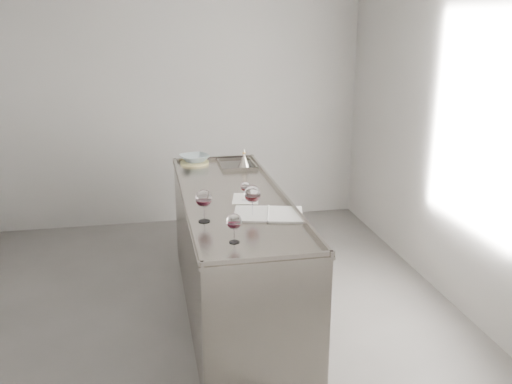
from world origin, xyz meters
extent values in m
cube|color=#54514E|center=(0.00, 0.00, -0.01)|extent=(4.50, 5.00, 0.02)
cube|color=#A09D9B|center=(0.00, 2.51, 1.40)|extent=(4.50, 0.02, 2.80)
cube|color=#A09D9B|center=(0.00, -2.51, 1.40)|extent=(4.50, 0.02, 2.80)
cube|color=#A09D9B|center=(2.26, 0.00, 1.40)|extent=(0.02, 5.00, 2.80)
cube|color=gray|center=(0.50, 0.30, 0.46)|extent=(0.75, 2.40, 0.92)
cube|color=gray|center=(0.50, 0.30, 0.93)|extent=(0.77, 2.42, 0.02)
cube|color=gray|center=(0.50, -0.89, 0.96)|extent=(0.77, 0.02, 0.03)
cube|color=gray|center=(0.50, 1.49, 0.96)|extent=(0.77, 0.02, 0.03)
cube|color=gray|center=(0.14, 0.30, 0.96)|extent=(0.02, 2.42, 0.03)
cube|color=gray|center=(0.86, 0.30, 0.96)|extent=(0.02, 2.42, 0.03)
cube|color=#595654|center=(0.68, 1.22, 0.94)|extent=(0.30, 0.38, 0.01)
cylinder|color=white|center=(0.22, -0.18, 0.94)|extent=(0.08, 0.08, 0.00)
cylinder|color=white|center=(0.23, -0.18, 1.00)|extent=(0.01, 0.01, 0.11)
ellipsoid|color=white|center=(0.22, -0.18, 1.10)|extent=(0.11, 0.11, 0.12)
cylinder|color=#320610|center=(0.22, -0.18, 1.07)|extent=(0.08, 0.08, 0.02)
cylinder|color=white|center=(0.36, -0.58, 0.94)|extent=(0.06, 0.06, 0.00)
cylinder|color=white|center=(0.36, -0.58, 0.99)|extent=(0.01, 0.01, 0.09)
ellipsoid|color=white|center=(0.36, -0.58, 1.07)|extent=(0.09, 0.09, 0.10)
cylinder|color=#340712|center=(0.36, -0.58, 1.05)|extent=(0.07, 0.07, 0.02)
cylinder|color=white|center=(0.55, -0.16, 0.94)|extent=(0.08, 0.08, 0.00)
cylinder|color=white|center=(0.55, -0.16, 1.00)|extent=(0.01, 0.01, 0.11)
ellipsoid|color=white|center=(0.55, -0.16, 1.10)|extent=(0.11, 0.11, 0.12)
cylinder|color=#39070B|center=(0.55, -0.16, 1.08)|extent=(0.08, 0.08, 0.03)
cylinder|color=white|center=(0.57, 0.20, 0.94)|extent=(0.06, 0.06, 0.00)
cylinder|color=white|center=(0.57, 0.20, 0.98)|extent=(0.01, 0.01, 0.07)
ellipsoid|color=white|center=(0.57, 0.20, 1.05)|extent=(0.07, 0.07, 0.07)
cylinder|color=#3A080A|center=(0.57, 0.20, 1.03)|extent=(0.05, 0.05, 0.02)
cube|color=silver|center=(0.55, -0.11, 0.95)|extent=(0.30, 0.37, 0.01)
cube|color=silver|center=(0.78, -0.17, 0.95)|extent=(0.30, 0.37, 0.01)
cylinder|color=white|center=(0.66, -0.14, 0.95)|extent=(0.09, 0.32, 0.01)
cube|color=silver|center=(0.58, 0.25, 0.94)|extent=(0.24, 0.30, 0.00)
cylinder|color=beige|center=(0.31, 1.38, 0.95)|extent=(0.35, 0.35, 0.02)
imported|color=#8C9EA3|center=(0.31, 1.38, 0.99)|extent=(0.32, 0.32, 0.06)
cone|color=gray|center=(0.73, 1.13, 0.99)|extent=(0.12, 0.12, 0.11)
cylinder|color=gray|center=(0.73, 1.13, 1.06)|extent=(0.02, 0.02, 0.03)
cylinder|color=#AA712F|center=(0.73, 1.13, 1.08)|extent=(0.03, 0.03, 0.01)
cone|color=gray|center=(0.73, 1.13, 1.10)|extent=(0.02, 0.02, 0.04)
camera|label=1|loc=(-0.13, -3.71, 2.23)|focal=40.00mm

